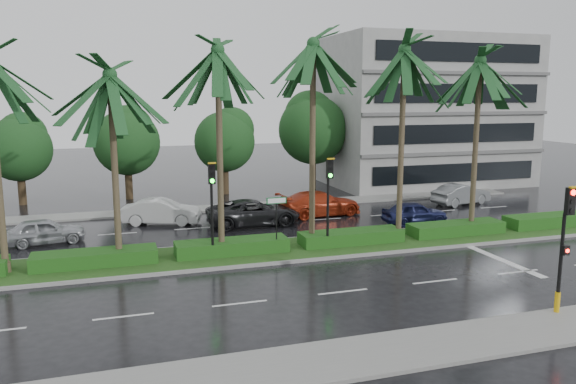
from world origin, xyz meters
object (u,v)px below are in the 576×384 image
object	(u,v)px
car_white	(162,212)
car_grey	(461,194)
car_blue	(414,213)
car_silver	(44,231)
signal_near	(564,244)
car_darkgrey	(254,212)
car_red	(319,203)
signal_median_left	(212,196)
street_sign	(277,211)

from	to	relation	value
car_white	car_grey	xyz separation A→B (m)	(19.96, -0.19, -0.02)
car_grey	car_blue	bearing A→B (deg)	111.57
car_white	car_silver	bearing A→B (deg)	130.95
signal_near	car_blue	xyz separation A→B (m)	(2.50, 13.78, -1.86)
car_darkgrey	car_blue	size ratio (longest dim) A/B	1.42
car_silver	car_darkgrey	distance (m)	11.03
car_darkgrey	car_grey	xyz separation A→B (m)	(14.96, 1.69, -0.04)
car_red	car_grey	size ratio (longest dim) A/B	1.23
signal_median_left	street_sign	size ratio (longest dim) A/B	1.68
street_sign	car_red	bearing A→B (deg)	56.56
car_darkgrey	car_blue	bearing A→B (deg)	-106.71
car_grey	signal_near	bearing A→B (deg)	141.75
signal_median_left	car_white	distance (m)	8.81
car_white	car_blue	bearing A→B (deg)	-90.50
car_darkgrey	car_grey	bearing A→B (deg)	-85.29
car_white	car_red	bearing A→B (deg)	-77.27
car_red	car_grey	distance (m)	10.47
signal_near	car_silver	distance (m)	23.35
street_sign	car_white	distance (m)	9.46
car_darkgrey	car_red	size ratio (longest dim) A/B	1.02
car_white	car_blue	xyz separation A→B (m)	(14.00, -4.29, -0.09)
signal_near	car_grey	world-z (taller)	signal_near
signal_near	car_white	distance (m)	21.49
signal_near	car_silver	world-z (taller)	signal_near
signal_median_left	car_darkgrey	world-z (taller)	signal_median_left
car_darkgrey	car_blue	distance (m)	9.32
street_sign	car_blue	xyz separation A→B (m)	(9.50, 3.91, -1.48)
car_silver	car_darkgrey	world-z (taller)	car_darkgrey
car_silver	car_grey	bearing A→B (deg)	-93.75
car_darkgrey	signal_median_left	bearing A→B (deg)	149.97
car_red	signal_median_left	bearing A→B (deg)	127.28
car_red	car_darkgrey	bearing A→B (deg)	98.71
car_darkgrey	car_white	bearing A→B (deg)	67.65
car_red	car_grey	xyz separation A→B (m)	(10.46, 0.44, -0.06)
signal_near	street_sign	size ratio (longest dim) A/B	1.68
car_silver	car_grey	distance (m)	26.08
signal_near	car_darkgrey	bearing A→B (deg)	111.87
car_silver	car_red	distance (m)	15.64
car_grey	signal_median_left	bearing A→B (deg)	101.00
car_silver	car_red	bearing A→B (deg)	-91.63
signal_near	signal_median_left	distance (m)	13.93
car_white	car_red	world-z (taller)	car_red
signal_median_left	car_blue	size ratio (longest dim) A/B	1.16
signal_near	car_white	bearing A→B (deg)	122.47
car_silver	car_blue	world-z (taller)	car_silver
signal_median_left	car_silver	size ratio (longest dim) A/B	1.13
signal_near	car_white	world-z (taller)	signal_near
street_sign	car_white	world-z (taller)	street_sign
car_darkgrey	car_red	distance (m)	4.67
car_darkgrey	car_grey	world-z (taller)	car_darkgrey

